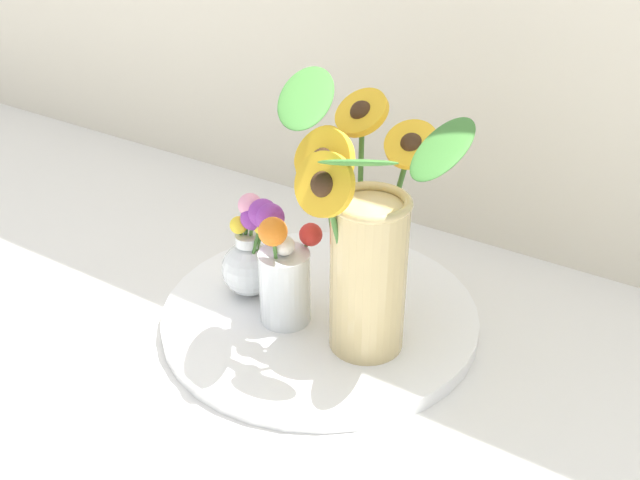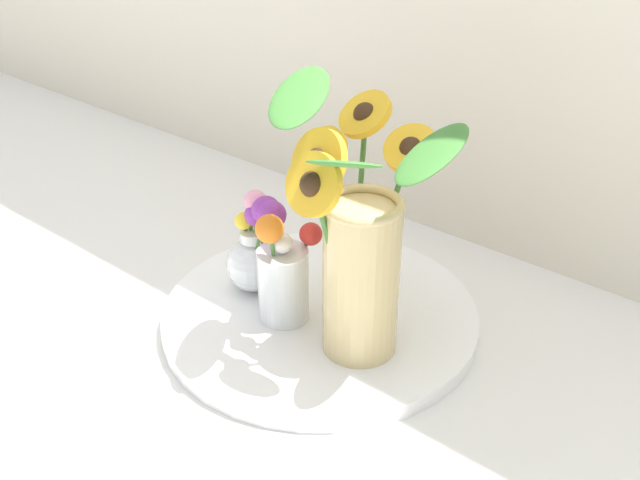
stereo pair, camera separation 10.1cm
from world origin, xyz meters
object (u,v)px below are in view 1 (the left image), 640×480
serving_tray (320,315)px  vase_small_center (284,273)px  mason_jar_sunflowers (366,243)px  vase_bulb_right (251,254)px

serving_tray → vase_small_center: size_ratio=2.63×
mason_jar_sunflowers → vase_small_center: bearing=-171.9°
serving_tray → vase_bulb_right: (-0.11, -0.02, 0.08)m
vase_small_center → mason_jar_sunflowers: bearing=8.1°
serving_tray → vase_small_center: 0.10m
serving_tray → mason_jar_sunflowers: bearing=-17.5°
mason_jar_sunflowers → serving_tray: bearing=162.5°
vase_bulb_right → mason_jar_sunflowers: bearing=-2.6°
vase_bulb_right → vase_small_center: bearing=-18.5°
vase_small_center → vase_bulb_right: (-0.08, 0.03, -0.01)m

